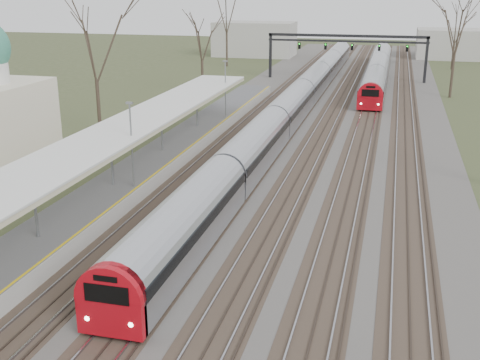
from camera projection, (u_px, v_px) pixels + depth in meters
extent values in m
cube|color=#474442|center=(312.00, 130.00, 53.27)|extent=(24.00, 160.00, 0.10)
cube|color=#4C3828|center=(247.00, 126.00, 54.68)|extent=(2.60, 160.00, 0.06)
cube|color=gray|center=(239.00, 125.00, 54.82)|extent=(0.07, 160.00, 0.12)
cube|color=gray|center=(254.00, 126.00, 54.49)|extent=(0.07, 160.00, 0.12)
cube|color=#4C3828|center=(285.00, 128.00, 53.85)|extent=(2.60, 160.00, 0.06)
cube|color=gray|center=(277.00, 127.00, 54.00)|extent=(0.07, 160.00, 0.12)
cube|color=gray|center=(292.00, 128.00, 53.66)|extent=(0.07, 160.00, 0.12)
cube|color=#4C3828|center=(324.00, 130.00, 53.03)|extent=(2.60, 160.00, 0.06)
cube|color=gray|center=(315.00, 129.00, 53.17)|extent=(0.07, 160.00, 0.12)
cube|color=gray|center=(332.00, 130.00, 52.83)|extent=(0.07, 160.00, 0.12)
cube|color=#4C3828|center=(364.00, 133.00, 52.20)|extent=(2.60, 160.00, 0.06)
cube|color=gray|center=(356.00, 131.00, 52.35)|extent=(0.07, 160.00, 0.12)
cube|color=gray|center=(372.00, 132.00, 52.01)|extent=(0.07, 160.00, 0.12)
cube|color=#4C3828|center=(405.00, 135.00, 51.37)|extent=(2.60, 160.00, 0.06)
cube|color=gray|center=(397.00, 134.00, 51.52)|extent=(0.07, 160.00, 0.12)
cube|color=gray|center=(414.00, 135.00, 51.18)|extent=(0.07, 160.00, 0.12)
cube|color=#9E9B93|center=(137.00, 176.00, 39.16)|extent=(3.50, 69.00, 1.00)
cylinder|color=slate|center=(35.00, 207.00, 27.95)|extent=(0.14, 0.14, 3.00)
cylinder|color=slate|center=(111.00, 161.00, 35.31)|extent=(0.14, 0.14, 3.00)
cylinder|color=slate|center=(162.00, 130.00, 42.68)|extent=(0.14, 0.14, 3.00)
cylinder|color=slate|center=(197.00, 109.00, 50.04)|extent=(0.14, 0.14, 3.00)
cube|color=silver|center=(102.00, 139.00, 33.91)|extent=(4.10, 50.00, 0.12)
cube|color=#BDB693|center=(102.00, 142.00, 33.96)|extent=(4.10, 50.00, 0.25)
cube|color=black|center=(270.00, 56.00, 82.34)|extent=(0.35, 0.35, 6.00)
cube|color=black|center=(426.00, 60.00, 77.50)|extent=(0.35, 0.35, 6.00)
cube|color=black|center=(347.00, 36.00, 79.02)|extent=(21.00, 0.35, 0.35)
cube|color=black|center=(347.00, 41.00, 79.24)|extent=(21.00, 0.25, 0.25)
cube|color=black|center=(299.00, 46.00, 80.75)|extent=(0.32, 0.22, 0.85)
sphere|color=#0CFF19|center=(299.00, 44.00, 80.54)|extent=(0.16, 0.16, 0.16)
cube|color=black|center=(326.00, 46.00, 79.92)|extent=(0.32, 0.22, 0.85)
sphere|color=#0CFF19|center=(325.00, 44.00, 79.71)|extent=(0.16, 0.16, 0.16)
cube|color=black|center=(352.00, 47.00, 79.09)|extent=(0.32, 0.22, 0.85)
sphere|color=#0CFF19|center=(352.00, 45.00, 78.89)|extent=(0.16, 0.16, 0.16)
cube|color=black|center=(379.00, 48.00, 78.27)|extent=(0.32, 0.22, 0.85)
sphere|color=#0CFF19|center=(379.00, 46.00, 78.06)|extent=(0.16, 0.16, 0.16)
cube|color=black|center=(407.00, 48.00, 77.44)|extent=(0.32, 0.22, 0.85)
sphere|color=#0CFF19|center=(407.00, 46.00, 77.24)|extent=(0.16, 0.16, 0.16)
cylinder|color=#2D231C|center=(99.00, 109.00, 50.09)|extent=(0.30, 0.30, 4.95)
cube|color=#A7AAB1|center=(302.00, 97.00, 62.91)|extent=(2.55, 90.00, 1.60)
cylinder|color=#A7AAB1|center=(302.00, 91.00, 62.71)|extent=(2.60, 89.70, 2.60)
cube|color=black|center=(302.00, 90.00, 62.68)|extent=(2.62, 89.40, 0.55)
cube|color=#9E0912|center=(112.00, 316.00, 21.59)|extent=(2.55, 0.50, 1.50)
cylinder|color=#9E0912|center=(111.00, 298.00, 21.42)|extent=(2.60, 0.60, 2.60)
cube|color=black|center=(107.00, 294.00, 21.07)|extent=(1.70, 0.12, 0.70)
sphere|color=white|center=(88.00, 318.00, 21.63)|extent=(0.22, 0.22, 0.22)
sphere|color=white|center=(131.00, 324.00, 21.23)|extent=(0.22, 0.22, 0.22)
cube|color=black|center=(302.00, 106.00, 63.20)|extent=(1.80, 89.00, 0.35)
cube|color=#A7AAB1|center=(378.00, 72.00, 80.98)|extent=(2.55, 45.00, 1.60)
cylinder|color=#A7AAB1|center=(378.00, 67.00, 80.78)|extent=(2.60, 44.70, 2.60)
cube|color=black|center=(378.00, 66.00, 80.75)|extent=(2.62, 44.40, 0.55)
cube|color=#9E0912|center=(370.00, 103.00, 60.37)|extent=(2.55, 0.50, 1.50)
cylinder|color=#9E0912|center=(370.00, 96.00, 60.20)|extent=(2.60, 0.60, 2.60)
cube|color=black|center=(370.00, 93.00, 59.86)|extent=(1.70, 0.12, 0.70)
sphere|color=white|center=(361.00, 103.00, 60.42)|extent=(0.22, 0.22, 0.22)
sphere|color=white|center=(378.00, 104.00, 60.02)|extent=(0.22, 0.22, 0.22)
cube|color=black|center=(377.00, 79.00, 81.27)|extent=(1.80, 44.00, 0.35)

